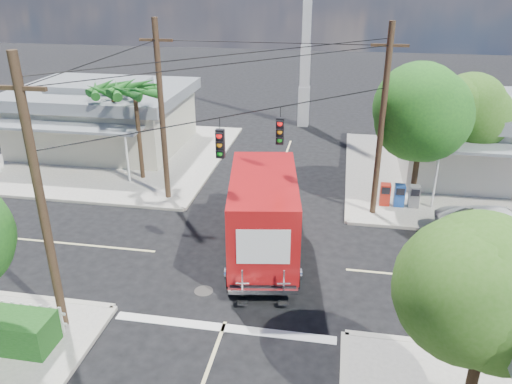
# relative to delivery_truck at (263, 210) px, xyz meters

# --- Properties ---
(ground) EXTENTS (120.00, 120.00, 0.00)m
(ground) POSITION_rel_delivery_truck_xyz_m (-0.47, -1.06, -1.83)
(ground) COLOR black
(ground) RESTS_ON ground
(sidewalk_ne) EXTENTS (14.12, 14.12, 0.14)m
(sidewalk_ne) POSITION_rel_delivery_truck_xyz_m (10.41, 9.82, -1.76)
(sidewalk_ne) COLOR gray
(sidewalk_ne) RESTS_ON ground
(sidewalk_nw) EXTENTS (14.12, 14.12, 0.14)m
(sidewalk_nw) POSITION_rel_delivery_truck_xyz_m (-11.35, 9.82, -1.76)
(sidewalk_nw) COLOR gray
(sidewalk_nw) RESTS_ON ground
(road_markings) EXTENTS (32.00, 32.00, 0.01)m
(road_markings) POSITION_rel_delivery_truck_xyz_m (-0.47, -2.53, -1.82)
(road_markings) COLOR beige
(road_markings) RESTS_ON ground
(building_ne) EXTENTS (11.80, 10.20, 4.50)m
(building_ne) POSITION_rel_delivery_truck_xyz_m (12.03, 10.91, 0.49)
(building_ne) COLOR beige
(building_ne) RESTS_ON sidewalk_ne
(building_nw) EXTENTS (10.80, 10.20, 4.30)m
(building_nw) POSITION_rel_delivery_truck_xyz_m (-12.47, 11.41, 0.39)
(building_nw) COLOR beige
(building_nw) RESTS_ON sidewalk_nw
(radio_tower) EXTENTS (0.80, 0.80, 17.00)m
(radio_tower) POSITION_rel_delivery_truck_xyz_m (0.03, 18.94, 3.81)
(radio_tower) COLOR silver
(radio_tower) RESTS_ON ground
(tree_ne_front) EXTENTS (4.21, 4.14, 6.66)m
(tree_ne_front) POSITION_rel_delivery_truck_xyz_m (6.74, 5.70, 2.94)
(tree_ne_front) COLOR #422D1C
(tree_ne_front) RESTS_ON sidewalk_ne
(tree_ne_back) EXTENTS (3.77, 3.66, 5.82)m
(tree_ne_back) POSITION_rel_delivery_truck_xyz_m (9.34, 7.90, 2.36)
(tree_ne_back) COLOR #422D1C
(tree_ne_back) RESTS_ON sidewalk_ne
(tree_se) EXTENTS (3.67, 3.54, 5.62)m
(tree_se) POSITION_rel_delivery_truck_xyz_m (6.54, -8.30, 2.21)
(tree_se) COLOR #422D1C
(tree_se) RESTS_ON sidewalk_se
(palm_nw_front) EXTENTS (3.01, 3.08, 5.59)m
(palm_nw_front) POSITION_rel_delivery_truck_xyz_m (-7.97, 6.44, 3.21)
(palm_nw_front) COLOR #422D1C
(palm_nw_front) RESTS_ON sidewalk_nw
(palm_nw_back) EXTENTS (3.01, 3.08, 5.19)m
(palm_nw_back) POSITION_rel_delivery_truck_xyz_m (-9.97, 7.94, 2.84)
(palm_nw_back) COLOR #422D1C
(palm_nw_back) RESTS_ON sidewalk_nw
(utility_poles) EXTENTS (12.00, 10.68, 9.00)m
(utility_poles) POSITION_rel_delivery_truck_xyz_m (-2.06, 0.55, 2.85)
(utility_poles) COLOR #473321
(utility_poles) RESTS_ON ground
(vending_boxes) EXTENTS (1.90, 0.50, 1.10)m
(vending_boxes) POSITION_rel_delivery_truck_xyz_m (6.03, 5.14, -1.14)
(vending_boxes) COLOR red
(vending_boxes) RESTS_ON sidewalk_ne
(delivery_truck) EXTENTS (3.79, 8.59, 3.60)m
(delivery_truck) POSITION_rel_delivery_truck_xyz_m (0.00, 0.00, 0.00)
(delivery_truck) COLOR black
(delivery_truck) RESTS_ON ground
(parked_car) EXTENTS (5.57, 2.76, 1.52)m
(parked_car) POSITION_rel_delivery_truck_xyz_m (10.10, 2.33, -1.07)
(parked_car) COLOR silver
(parked_car) RESTS_ON ground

